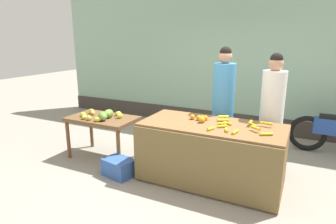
% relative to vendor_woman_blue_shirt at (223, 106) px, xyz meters
% --- Properties ---
extents(ground_plane, '(24.00, 24.00, 0.00)m').
position_rel_vendor_woman_blue_shirt_xyz_m(ground_plane, '(-0.31, -0.70, -0.95)').
color(ground_plane, gray).
extents(market_wall_back, '(8.98, 0.23, 3.34)m').
position_rel_vendor_woman_blue_shirt_xyz_m(market_wall_back, '(-0.31, 1.95, 0.69)').
color(market_wall_back, '#8CB299').
rests_on(market_wall_back, ground).
extents(fruit_stall_counter, '(1.95, 0.93, 0.85)m').
position_rel_vendor_woman_blue_shirt_xyz_m(fruit_stall_counter, '(0.05, -0.72, -0.52)').
color(fruit_stall_counter, brown).
rests_on(fruit_stall_counter, ground).
extents(side_table_wooden, '(1.14, 0.68, 0.71)m').
position_rel_vendor_woman_blue_shirt_xyz_m(side_table_wooden, '(-1.85, -0.70, -0.32)').
color(side_table_wooden, brown).
rests_on(side_table_wooden, ground).
extents(banana_bunch_pile, '(0.80, 0.64, 0.07)m').
position_rel_vendor_woman_blue_shirt_xyz_m(banana_bunch_pile, '(0.40, -0.70, -0.07)').
color(banana_bunch_pile, gold).
rests_on(banana_bunch_pile, fruit_stall_counter).
extents(orange_pile, '(0.26, 0.22, 0.09)m').
position_rel_vendor_woman_blue_shirt_xyz_m(orange_pile, '(-0.15, -0.63, -0.06)').
color(orange_pile, orange).
rests_on(orange_pile, fruit_stall_counter).
extents(mango_papaya_pile, '(0.74, 0.55, 0.14)m').
position_rel_vendor_woman_blue_shirt_xyz_m(mango_papaya_pile, '(-1.80, -0.76, -0.17)').
color(mango_papaya_pile, yellow).
rests_on(mango_papaya_pile, side_table_wooden).
extents(vendor_woman_blue_shirt, '(0.34, 0.34, 1.87)m').
position_rel_vendor_woman_blue_shirt_xyz_m(vendor_woman_blue_shirt, '(0.00, 0.00, 0.00)').
color(vendor_woman_blue_shirt, '#33333D').
rests_on(vendor_woman_blue_shirt, ground).
extents(vendor_woman_white_shirt, '(0.34, 0.34, 1.80)m').
position_rel_vendor_woman_blue_shirt_xyz_m(vendor_woman_white_shirt, '(0.74, -0.01, -0.04)').
color(vendor_woman_white_shirt, '#33333D').
rests_on(vendor_woman_white_shirt, ground).
extents(produce_crate, '(0.50, 0.40, 0.26)m').
position_rel_vendor_woman_blue_shirt_xyz_m(produce_crate, '(-1.22, -1.15, -0.82)').
color(produce_crate, '#3359A5').
rests_on(produce_crate, ground).
extents(produce_sack, '(0.40, 0.35, 0.46)m').
position_rel_vendor_woman_blue_shirt_xyz_m(produce_sack, '(-1.03, -0.06, -0.72)').
color(produce_sack, tan).
rests_on(produce_sack, ground).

